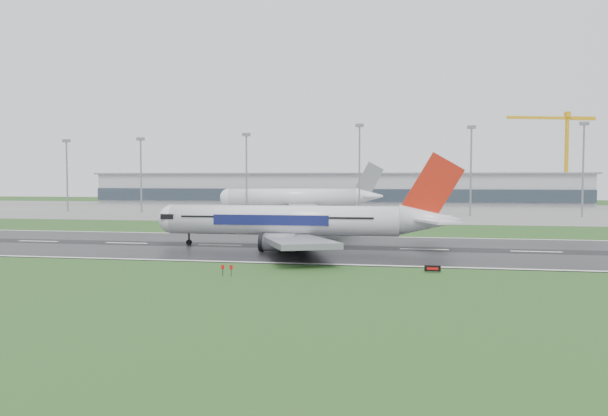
# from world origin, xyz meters

# --- Properties ---
(ground) EXTENTS (520.00, 520.00, 0.00)m
(ground) POSITION_xyz_m (0.00, 0.00, 0.00)
(ground) COLOR #1F4519
(ground) RESTS_ON ground
(runway) EXTENTS (400.00, 45.00, 0.10)m
(runway) POSITION_xyz_m (0.00, 0.00, 0.05)
(runway) COLOR black
(runway) RESTS_ON ground
(apron) EXTENTS (400.00, 130.00, 0.08)m
(apron) POSITION_xyz_m (0.00, 125.00, 0.04)
(apron) COLOR slate
(apron) RESTS_ON ground
(terminal) EXTENTS (240.00, 36.00, 15.00)m
(terminal) POSITION_xyz_m (0.00, 185.00, 7.50)
(terminal) COLOR #9699A1
(terminal) RESTS_ON ground
(main_airliner) EXTENTS (59.74, 56.98, 17.36)m
(main_airliner) POSITION_xyz_m (17.17, -0.40, 8.78)
(main_airliner) COLOR silver
(main_airliner) RESTS_ON runway
(parked_airliner) EXTENTS (76.15, 72.88, 18.77)m
(parked_airliner) POSITION_xyz_m (-4.06, 109.79, 9.47)
(parked_airliner) COLOR silver
(parked_airliner) RESTS_ON apron
(tower_crane) EXTENTS (45.34, 16.55, 46.00)m
(tower_crane) POSITION_xyz_m (115.42, 200.00, 23.00)
(tower_crane) COLOR orange
(tower_crane) RESTS_ON ground
(runway_sign) EXTENTS (2.30, 0.30, 1.04)m
(runway_sign) POSITION_xyz_m (40.39, -26.62, 0.52)
(runway_sign) COLOR black
(runway_sign) RESTS_ON ground
(floodmast_0) EXTENTS (0.64, 0.64, 27.33)m
(floodmast_0) POSITION_xyz_m (-95.64, 100.00, 13.67)
(floodmast_0) COLOR gray
(floodmast_0) RESTS_ON ground
(floodmast_1) EXTENTS (0.64, 0.64, 27.70)m
(floodmast_1) POSITION_xyz_m (-64.38, 100.00, 13.85)
(floodmast_1) COLOR gray
(floodmast_1) RESTS_ON ground
(floodmast_2) EXTENTS (0.64, 0.64, 28.88)m
(floodmast_2) POSITION_xyz_m (-22.30, 100.00, 14.44)
(floodmast_2) COLOR gray
(floodmast_2) RESTS_ON ground
(floodmast_3) EXTENTS (0.64, 0.64, 31.64)m
(floodmast_3) POSITION_xyz_m (19.83, 100.00, 15.82)
(floodmast_3) COLOR gray
(floodmast_3) RESTS_ON ground
(floodmast_4) EXTENTS (0.64, 0.64, 30.44)m
(floodmast_4) POSITION_xyz_m (58.75, 100.00, 15.22)
(floodmast_4) COLOR gray
(floodmast_4) RESTS_ON ground
(floodmast_5) EXTENTS (0.64, 0.64, 31.09)m
(floodmast_5) POSITION_xyz_m (95.49, 100.00, 15.54)
(floodmast_5) COLOR gray
(floodmast_5) RESTS_ON ground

